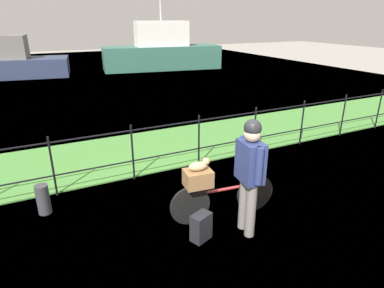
{
  "coord_description": "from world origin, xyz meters",
  "views": [
    {
      "loc": [
        -2.2,
        -3.26,
        2.89
      ],
      "look_at": [
        0.08,
        1.33,
        0.9
      ],
      "focal_mm": 30.73,
      "sensor_mm": 36.0,
      "label": 1
    }
  ],
  "objects": [
    {
      "name": "bicycle_main",
      "position": [
        0.14,
        0.42,
        0.33
      ],
      "size": [
        1.68,
        0.27,
        0.61
      ],
      "color": "black",
      "rests_on": "ground"
    },
    {
      "name": "grass_strip",
      "position": [
        0.0,
        3.52,
        0.01
      ],
      "size": [
        27.0,
        2.4,
        0.03
      ],
      "primitive_type": "cube",
      "color": "#478438",
      "rests_on": "ground"
    },
    {
      "name": "ground_plane",
      "position": [
        0.0,
        0.0,
        0.0
      ],
      "size": [
        60.0,
        60.0,
        0.0
      ],
      "primitive_type": "plane",
      "color": "gray"
    },
    {
      "name": "harbor_water",
      "position": [
        0.0,
        13.21,
        0.0
      ],
      "size": [
        30.0,
        30.0,
        0.0
      ],
      "primitive_type": "plane",
      "color": "#426684",
      "rests_on": "ground"
    },
    {
      "name": "moored_boat_near",
      "position": [
        5.05,
        15.3,
        0.99
      ],
      "size": [
        6.96,
        2.97,
        4.3
      ],
      "color": "#336656",
      "rests_on": "ground"
    },
    {
      "name": "mooring_bollard",
      "position": [
        -2.3,
        1.75,
        0.24
      ],
      "size": [
        0.2,
        0.2,
        0.48
      ],
      "primitive_type": "cylinder",
      "color": "#38383D",
      "rests_on": "ground"
    },
    {
      "name": "terrier_dog",
      "position": [
        -0.23,
        0.46,
        0.93
      ],
      "size": [
        0.32,
        0.17,
        0.18
      ],
      "color": "tan",
      "rests_on": "wooden_crate"
    },
    {
      "name": "wooden_crate",
      "position": [
        -0.25,
        0.47,
        0.73
      ],
      "size": [
        0.42,
        0.34,
        0.25
      ],
      "primitive_type": "cube",
      "rotation": [
        0.0,
        0.0,
        -0.11
      ],
      "color": "brown",
      "rests_on": "bicycle_main"
    },
    {
      "name": "backpack_on_paving",
      "position": [
        -0.4,
        0.07,
        0.2
      ],
      "size": [
        0.33,
        0.27,
        0.4
      ],
      "primitive_type": "cube",
      "rotation": [
        0.0,
        0.0,
        3.52
      ],
      "color": "black",
      "rests_on": "ground"
    },
    {
      "name": "cyclist_person",
      "position": [
        0.26,
        -0.05,
        1.0
      ],
      "size": [
        0.3,
        0.54,
        1.68
      ],
      "color": "slate",
      "rests_on": "ground"
    },
    {
      "name": "iron_fence",
      "position": [
        -0.0,
        2.25,
        0.62
      ],
      "size": [
        18.04,
        0.04,
        1.08
      ],
      "color": "black",
      "rests_on": "ground"
    }
  ]
}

